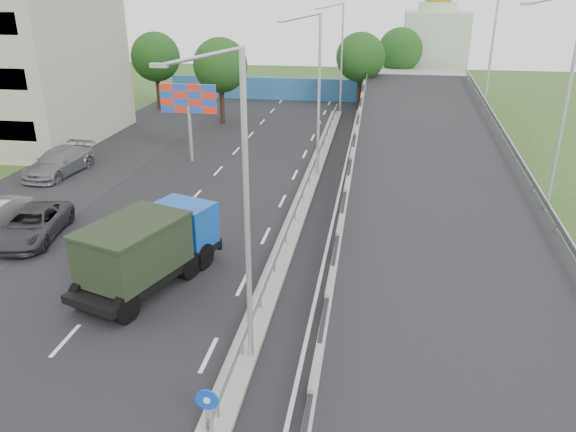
% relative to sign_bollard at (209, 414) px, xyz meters
% --- Properties ---
extents(road_surface, '(26.00, 90.00, 0.04)m').
position_rel_sign_bollard_xyz_m(road_surface, '(-3.00, 17.83, -1.03)').
color(road_surface, black).
rests_on(road_surface, ground).
extents(parking_strip, '(8.00, 90.00, 0.05)m').
position_rel_sign_bollard_xyz_m(parking_strip, '(-16.00, 17.83, -1.03)').
color(parking_strip, black).
rests_on(parking_strip, ground).
extents(median, '(1.00, 44.00, 0.20)m').
position_rel_sign_bollard_xyz_m(median, '(0.00, 21.83, -0.93)').
color(median, gray).
rests_on(median, ground).
extents(overpass_ramp, '(10.00, 50.00, 3.50)m').
position_rel_sign_bollard_xyz_m(overpass_ramp, '(7.50, 21.83, 0.72)').
color(overpass_ramp, gray).
rests_on(overpass_ramp, ground).
extents(median_guardrail, '(0.09, 44.00, 0.71)m').
position_rel_sign_bollard_xyz_m(median_guardrail, '(0.00, 21.83, -0.28)').
color(median_guardrail, gray).
rests_on(median_guardrail, median).
extents(sign_bollard, '(0.64, 0.23, 1.67)m').
position_rel_sign_bollard_xyz_m(sign_bollard, '(0.00, 0.00, 0.00)').
color(sign_bollard, black).
rests_on(sign_bollard, median).
extents(lamp_post_near, '(2.74, 0.18, 10.08)m').
position_rel_sign_bollard_xyz_m(lamp_post_near, '(0.11, 3.83, 4.77)').
color(lamp_post_near, '#B2B5B7').
rests_on(lamp_post_near, median).
extents(lamp_post_mid, '(2.74, 0.18, 10.08)m').
position_rel_sign_bollard_xyz_m(lamp_post_mid, '(0.11, 23.83, 4.77)').
color(lamp_post_mid, '#B2B5B7').
rests_on(lamp_post_mid, median).
extents(lamp_post_far, '(2.74, 0.18, 10.08)m').
position_rel_sign_bollard_xyz_m(lamp_post_far, '(0.11, 43.83, 4.77)').
color(lamp_post_far, '#B2B5B7').
rests_on(lamp_post_far, median).
extents(blue_wall, '(30.00, 0.50, 2.40)m').
position_rel_sign_bollard_xyz_m(blue_wall, '(-4.00, 49.83, 0.17)').
color(blue_wall, '#256288').
rests_on(blue_wall, ground).
extents(church, '(7.00, 7.00, 13.80)m').
position_rel_sign_bollard_xyz_m(church, '(10.00, 57.83, 4.28)').
color(church, '#B2CCAD').
rests_on(church, ground).
extents(billboard, '(4.00, 0.24, 5.50)m').
position_rel_sign_bollard_xyz_m(billboard, '(-9.00, 25.83, 3.15)').
color(billboard, '#B2B5B7').
rests_on(billboard, ground).
extents(tree_left_mid, '(4.80, 4.80, 7.60)m').
position_rel_sign_bollard_xyz_m(tree_left_mid, '(-10.00, 37.83, 4.14)').
color(tree_left_mid, black).
rests_on(tree_left_mid, ground).
extents(tree_median_far, '(4.80, 4.80, 7.60)m').
position_rel_sign_bollard_xyz_m(tree_median_far, '(2.00, 45.83, 4.14)').
color(tree_median_far, black).
rests_on(tree_median_far, ground).
extents(tree_left_far, '(4.80, 4.80, 7.60)m').
position_rel_sign_bollard_xyz_m(tree_left_far, '(-18.00, 42.83, 4.14)').
color(tree_left_far, black).
rests_on(tree_left_far, ground).
extents(tree_ramp_far, '(4.80, 4.80, 7.60)m').
position_rel_sign_bollard_xyz_m(tree_ramp_far, '(6.00, 52.83, 4.14)').
color(tree_ramp_far, black).
rests_on(tree_ramp_far, ground).
extents(dump_truck, '(4.66, 7.51, 3.11)m').
position_rel_sign_bollard_xyz_m(dump_truck, '(-5.01, 8.33, 0.69)').
color(dump_truck, black).
rests_on(dump_truck, ground).
extents(parked_car_c, '(3.36, 5.77, 1.51)m').
position_rel_sign_bollard_xyz_m(parked_car_c, '(-12.58, 11.74, -0.28)').
color(parked_car_c, '#2F2E33').
rests_on(parked_car_c, ground).
extents(parked_car_d, '(2.89, 6.05, 1.70)m').
position_rel_sign_bollard_xyz_m(parked_car_d, '(-16.77, 21.51, -0.18)').
color(parked_car_d, slate).
rests_on(parked_car_d, ground).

